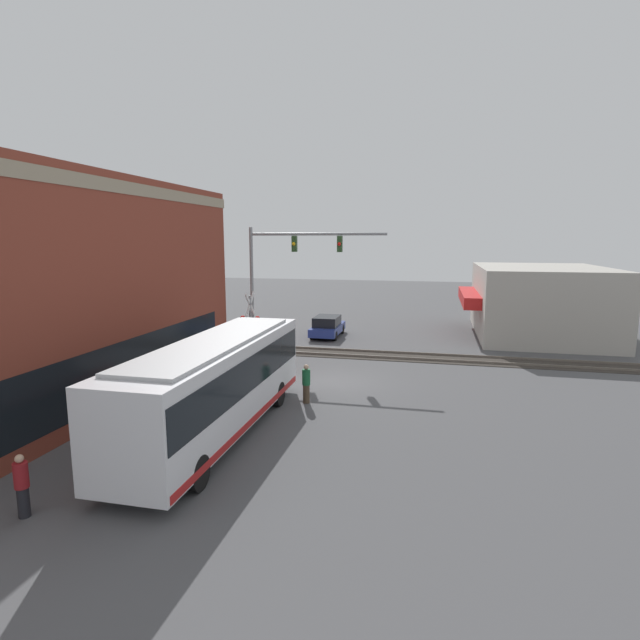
{
  "coord_description": "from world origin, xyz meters",
  "views": [
    {
      "loc": [
        -22.75,
        -4.45,
        6.78
      ],
      "look_at": [
        4.99,
        1.95,
        2.16
      ],
      "focal_mm": 28.0,
      "sensor_mm": 36.0,
      "label": 1
    }
  ],
  "objects_px": {
    "city_bus": "(216,383)",
    "pedestrian_near_bus": "(306,383)",
    "crossing_signal": "(250,318)",
    "pedestrian_by_lamp": "(22,485)",
    "parked_car_blue": "(327,327)"
  },
  "relations": [
    {
      "from": "city_bus",
      "to": "pedestrian_near_bus",
      "type": "bearing_deg",
      "value": -28.47
    },
    {
      "from": "crossing_signal",
      "to": "pedestrian_by_lamp",
      "type": "bearing_deg",
      "value": -178.0
    },
    {
      "from": "pedestrian_by_lamp",
      "to": "pedestrian_near_bus",
      "type": "xyz_separation_m",
      "value": [
        9.98,
        -4.6,
        0.01
      ]
    },
    {
      "from": "crossing_signal",
      "to": "parked_car_blue",
      "type": "bearing_deg",
      "value": -23.36
    },
    {
      "from": "city_bus",
      "to": "crossing_signal",
      "type": "distance_m",
      "value": 11.67
    },
    {
      "from": "crossing_signal",
      "to": "city_bus",
      "type": "bearing_deg",
      "value": -164.92
    },
    {
      "from": "parked_car_blue",
      "to": "city_bus",
      "type": "bearing_deg",
      "value": 180.0
    },
    {
      "from": "city_bus",
      "to": "crossing_signal",
      "type": "height_order",
      "value": "crossing_signal"
    },
    {
      "from": "crossing_signal",
      "to": "parked_car_blue",
      "type": "height_order",
      "value": "crossing_signal"
    },
    {
      "from": "parked_car_blue",
      "to": "pedestrian_by_lamp",
      "type": "height_order",
      "value": "pedestrian_by_lamp"
    },
    {
      "from": "parked_car_blue",
      "to": "pedestrian_near_bus",
      "type": "bearing_deg",
      "value": -171.34
    },
    {
      "from": "parked_car_blue",
      "to": "pedestrian_by_lamp",
      "type": "xyz_separation_m",
      "value": [
        -24.25,
        2.43,
        0.15
      ]
    },
    {
      "from": "city_bus",
      "to": "parked_car_blue",
      "type": "relative_size",
      "value": 2.65
    },
    {
      "from": "city_bus",
      "to": "pedestrian_by_lamp",
      "type": "distance_m",
      "value": 6.53
    },
    {
      "from": "pedestrian_near_bus",
      "to": "city_bus",
      "type": "bearing_deg",
      "value": 151.53
    }
  ]
}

